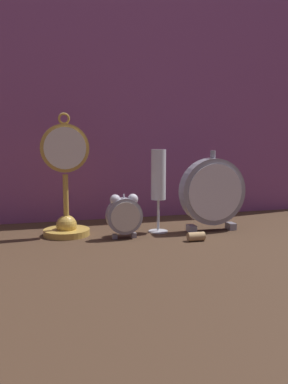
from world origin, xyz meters
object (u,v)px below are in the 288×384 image
at_px(alarm_clock_twin_bell, 124,214).
at_px(wine_cork, 196,237).
at_px(champagne_flute, 158,181).
at_px(pocket_watch_on_stand, 66,193).
at_px(mantel_clock_silver, 212,192).

distance_m(alarm_clock_twin_bell, wine_cork, 0.19).
bearing_deg(champagne_flute, alarm_clock_twin_bell, -156.29).
distance_m(champagne_flute, wine_cork, 0.19).
xyz_separation_m(alarm_clock_twin_bell, champagne_flute, (0.10, 0.05, 0.08)).
bearing_deg(wine_cork, champagne_flute, 115.94).
bearing_deg(alarm_clock_twin_bell, champagne_flute, 23.71).
height_order(pocket_watch_on_stand, champagne_flute, pocket_watch_on_stand).
xyz_separation_m(champagne_flute, wine_cork, (0.06, -0.12, -0.13)).
height_order(champagne_flute, wine_cork, champagne_flute).
height_order(mantel_clock_silver, wine_cork, mantel_clock_silver).
height_order(pocket_watch_on_stand, wine_cork, pocket_watch_on_stand).
distance_m(pocket_watch_on_stand, wine_cork, 0.35).
bearing_deg(champagne_flute, mantel_clock_silver, -10.05).
distance_m(pocket_watch_on_stand, alarm_clock_twin_bell, 0.16).
distance_m(mantel_clock_silver, wine_cork, 0.16).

